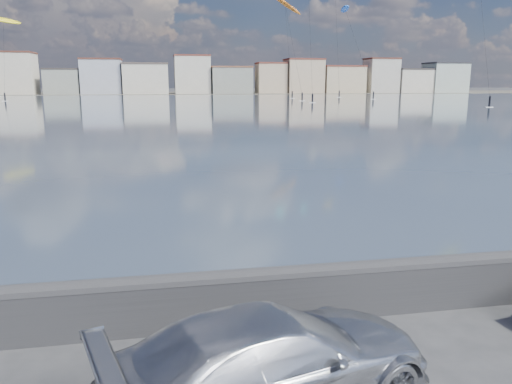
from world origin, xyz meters
TOP-DOWN VIEW (x-y plane):
  - bay_water at (0.00, 91.50)m, footprint 500.00×177.00m
  - far_shore_strip at (0.00, 200.00)m, footprint 500.00×60.00m
  - seawall at (0.00, 2.70)m, footprint 400.00×0.36m
  - far_buildings at (1.31, 186.00)m, footprint 240.79×13.26m
  - car_silver at (0.53, 0.32)m, footprint 5.07×3.19m
  - kitesurfer_8 at (49.08, 129.32)m, footprint 6.96×18.00m
  - kitesurfer_9 at (-38.60, 133.80)m, footprint 8.51×17.77m
  - kitesurfer_13 at (28.87, 115.15)m, footprint 8.18×9.44m

SIDE VIEW (x-z plane):
  - bay_water at x=0.00m, z-range 0.01..0.01m
  - far_shore_strip at x=0.00m, z-range 0.01..0.01m
  - seawall at x=0.00m, z-range 0.04..1.12m
  - car_silver at x=0.53m, z-range 0.00..1.37m
  - far_buildings at x=1.31m, z-range -1.27..13.33m
  - kitesurfer_9 at x=-38.60m, z-range 8.69..29.51m
  - kitesurfer_13 at x=28.87m, z-range 9.39..34.73m
  - kitesurfer_8 at x=49.08m, z-range 10.92..35.56m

